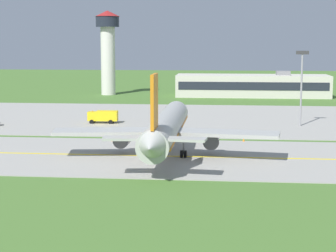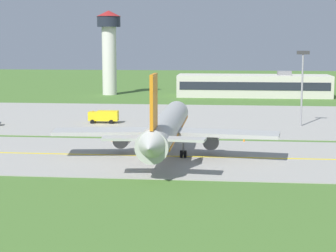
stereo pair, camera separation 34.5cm
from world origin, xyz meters
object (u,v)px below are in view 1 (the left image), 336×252
at_px(control_tower, 108,44).
at_px(apron_light_mast, 302,79).
at_px(airplane_lead, 166,128).
at_px(service_truck_catering, 103,116).

xyz_separation_m(control_tower, apron_light_mast, (50.93, -62.71, -6.31)).
xyz_separation_m(airplane_lead, service_truck_catering, (-16.08, 31.58, -2.60)).
height_order(control_tower, apron_light_mast, control_tower).
bearing_deg(airplane_lead, service_truck_catering, 116.99).
height_order(airplane_lead, apron_light_mast, apron_light_mast).
distance_m(service_truck_catering, apron_light_mast, 40.00).
bearing_deg(control_tower, service_truck_catering, -79.45).
bearing_deg(service_truck_catering, airplane_lead, -63.01).
relative_size(service_truck_catering, control_tower, 0.23).
bearing_deg(service_truck_catering, apron_light_mast, 0.11).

